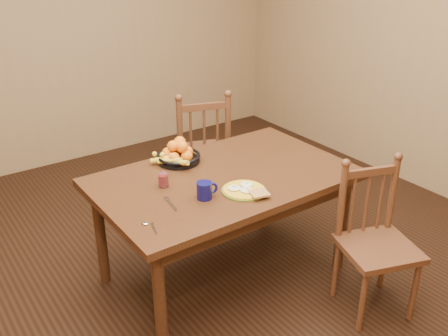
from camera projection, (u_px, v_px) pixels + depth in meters
room at (224, 82)px, 2.88m from camera, size 4.52×5.02×2.72m
dining_table at (224, 187)px, 3.17m from camera, size 1.60×1.00×0.75m
chair_far at (200, 153)px, 4.09m from camera, size 0.59×0.57×1.03m
chair_near at (375, 242)px, 2.99m from camera, size 0.53×0.52×0.93m
breakfast_plate at (245, 190)px, 2.93m from camera, size 0.26×0.30×0.04m
fork at (170, 203)px, 2.80m from camera, size 0.05×0.18×0.00m
spoon at (148, 225)px, 2.59m from camera, size 0.05×0.16×0.01m
coffee_mug at (205, 190)px, 2.84m from camera, size 0.13×0.09×0.10m
juice_glass at (163, 180)px, 2.98m from camera, size 0.06×0.06×0.09m
fruit_bowl at (178, 155)px, 3.30m from camera, size 0.32×0.32×0.17m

